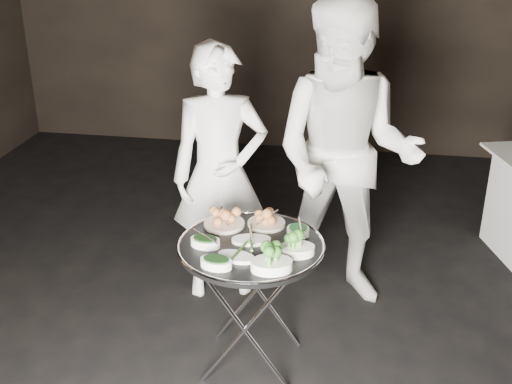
% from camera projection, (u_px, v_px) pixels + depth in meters
% --- Properties ---
extents(floor, '(6.00, 7.00, 0.05)m').
position_uv_depth(floor, '(257.00, 378.00, 3.40)').
color(floor, black).
rests_on(floor, ground).
extents(tray_stand, '(0.49, 0.41, 0.71)m').
position_uv_depth(tray_stand, '(251.00, 301.00, 3.31)').
color(tray_stand, silver).
rests_on(tray_stand, floor).
extents(serving_tray, '(0.74, 0.74, 0.04)m').
position_uv_depth(serving_tray, '(251.00, 246.00, 3.17)').
color(serving_tray, black).
rests_on(serving_tray, tray_stand).
extents(potato_plate_a, '(0.22, 0.22, 0.08)m').
position_uv_depth(potato_plate_a, '(224.00, 220.00, 3.34)').
color(potato_plate_a, beige).
rests_on(potato_plate_a, serving_tray).
extents(potato_plate_b, '(0.21, 0.21, 0.07)m').
position_uv_depth(potato_plate_b, '(266.00, 220.00, 3.35)').
color(potato_plate_b, beige).
rests_on(potato_plate_b, serving_tray).
extents(greens_bowl, '(0.11, 0.11, 0.07)m').
position_uv_depth(greens_bowl, '(298.00, 230.00, 3.24)').
color(greens_bowl, white).
rests_on(greens_bowl, serving_tray).
extents(asparagus_plate_a, '(0.21, 0.14, 0.04)m').
position_uv_depth(asparagus_plate_a, '(251.00, 239.00, 3.18)').
color(asparagus_plate_a, white).
rests_on(asparagus_plate_a, serving_tray).
extents(asparagus_plate_b, '(0.21, 0.14, 0.04)m').
position_uv_depth(asparagus_plate_b, '(236.00, 256.00, 3.03)').
color(asparagus_plate_b, white).
rests_on(asparagus_plate_b, serving_tray).
extents(spinach_bowl_a, '(0.16, 0.12, 0.06)m').
position_uv_depth(spinach_bowl_a, '(205.00, 241.00, 3.14)').
color(spinach_bowl_a, white).
rests_on(spinach_bowl_a, serving_tray).
extents(spinach_bowl_b, '(0.17, 0.12, 0.06)m').
position_uv_depth(spinach_bowl_b, '(216.00, 262.00, 2.96)').
color(spinach_bowl_b, white).
rests_on(spinach_bowl_b, serving_tray).
extents(broccoli_bowl_a, '(0.20, 0.16, 0.07)m').
position_uv_depth(broccoli_bowl_a, '(297.00, 248.00, 3.07)').
color(broccoli_bowl_a, white).
rests_on(broccoli_bowl_a, serving_tray).
extents(broccoli_bowl_b, '(0.22, 0.18, 0.08)m').
position_uv_depth(broccoli_bowl_b, '(272.00, 263.00, 2.93)').
color(broccoli_bowl_b, white).
rests_on(broccoli_bowl_b, serving_tray).
extents(serving_utensils, '(0.59, 0.43, 0.01)m').
position_uv_depth(serving_utensils, '(257.00, 229.00, 3.21)').
color(serving_utensils, silver).
rests_on(serving_utensils, serving_tray).
extents(waiter_left, '(0.67, 0.54, 1.58)m').
position_uv_depth(waiter_left, '(220.00, 175.00, 3.83)').
color(waiter_left, white).
rests_on(waiter_left, floor).
extents(waiter_right, '(0.99, 0.82, 1.86)m').
position_uv_depth(waiter_right, '(345.00, 157.00, 3.72)').
color(waiter_right, white).
rests_on(waiter_right, floor).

